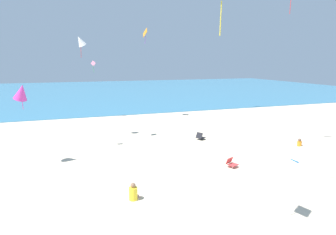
# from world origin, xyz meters

# --- Properties ---
(ground_plane) EXTENTS (120.00, 120.00, 0.00)m
(ground_plane) POSITION_xyz_m (0.00, 10.00, 0.00)
(ground_plane) COLOR beige
(ocean_water) EXTENTS (120.00, 60.00, 0.05)m
(ocean_water) POSITION_xyz_m (0.00, 54.37, 0.03)
(ocean_water) COLOR teal
(ocean_water) RESTS_ON ground_plane
(dune_mound) EXTENTS (9.96, 6.97, 2.10)m
(dune_mound) POSITION_xyz_m (11.27, 5.00, 0.00)
(dune_mound) COLOR beige
(dune_mound) RESTS_ON ground_plane
(beach_chair_far_right) EXTENTS (0.66, 0.63, 0.57)m
(beach_chair_far_right) POSITION_xyz_m (6.99, 4.16, 0.26)
(beach_chair_far_right) COLOR #2370B2
(beach_chair_far_right) RESTS_ON ground_plane
(beach_chair_far_left) EXTENTS (0.76, 0.77, 0.56)m
(beach_chair_far_left) POSITION_xyz_m (3.79, 5.70, 0.26)
(beach_chair_far_left) COLOR #D13D3D
(beach_chair_far_left) RESTS_ON ground_plane
(beach_chair_near_camera) EXTENTS (0.84, 0.81, 0.60)m
(beach_chair_near_camera) POSITION_xyz_m (4.62, 11.84, 0.26)
(beach_chair_near_camera) COLOR black
(beach_chair_near_camera) RESTS_ON ground_plane
(person_0) EXTENTS (0.52, 0.72, 0.82)m
(person_0) POSITION_xyz_m (-2.64, 3.56, 0.30)
(person_0) COLOR yellow
(person_0) RESTS_ON ground_plane
(person_2) EXTENTS (0.36, 0.36, 1.37)m
(person_2) POSITION_xyz_m (8.70, 5.57, 0.79)
(person_2) COLOR white
(person_2) RESTS_ON ground_plane
(kite_magenta) EXTENTS (1.26, 1.25, 1.57)m
(kite_magenta) POSITION_xyz_m (-7.79, 9.71, 4.52)
(kite_magenta) COLOR #DB3DA8
(kite_pink) EXTENTS (0.53, 0.35, 1.31)m
(kite_pink) POSITION_xyz_m (-2.67, 23.73, 6.00)
(kite_pink) COLOR pink
(kite_white) EXTENTS (1.08, 0.98, 1.73)m
(kite_white) POSITION_xyz_m (-4.18, 15.03, 7.79)
(kite_white) COLOR white
(kite_orange) EXTENTS (0.46, 1.10, 1.68)m
(kite_orange) POSITION_xyz_m (2.64, 21.68, 9.22)
(kite_orange) COLOR orange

